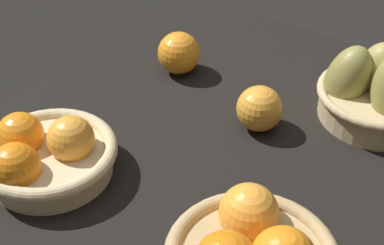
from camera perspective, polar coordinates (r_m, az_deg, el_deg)
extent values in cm
cube|color=black|center=(95.49, 2.67, -2.07)|extent=(84.00, 72.00, 3.00)
cylinder|color=tan|center=(102.38, 17.94, 1.69)|extent=(19.39, 19.39, 4.83)
torus|color=tan|center=(101.06, 18.19, 2.80)|extent=(20.83, 20.83, 1.45)
ellipsoid|color=olive|center=(99.97, 15.19, 4.18)|extent=(12.78, 12.25, 13.98)
ellipsoid|color=#9E934C|center=(102.29, 18.15, 4.90)|extent=(10.29, 11.13, 12.08)
sphere|color=#F49E33|center=(72.59, 5.69, -8.98)|extent=(7.68, 7.68, 7.68)
cylinder|color=#D3BC8C|center=(89.04, -13.92, -3.84)|extent=(18.46, 18.46, 4.05)
torus|color=#D3BC8C|center=(87.76, -14.11, -2.84)|extent=(20.58, 20.58, 2.12)
sphere|color=#F49E33|center=(86.42, -11.98, -1.62)|extent=(7.12, 7.12, 7.12)
sphere|color=orange|center=(89.72, -16.76, -1.22)|extent=(7.12, 7.12, 7.12)
sphere|color=orange|center=(84.63, -17.19, -4.25)|extent=(7.12, 7.12, 7.12)
sphere|color=orange|center=(108.77, -1.32, 6.94)|extent=(8.08, 8.08, 8.08)
sphere|color=#F49E33|center=(94.73, 6.74, 1.39)|extent=(7.70, 7.70, 7.70)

